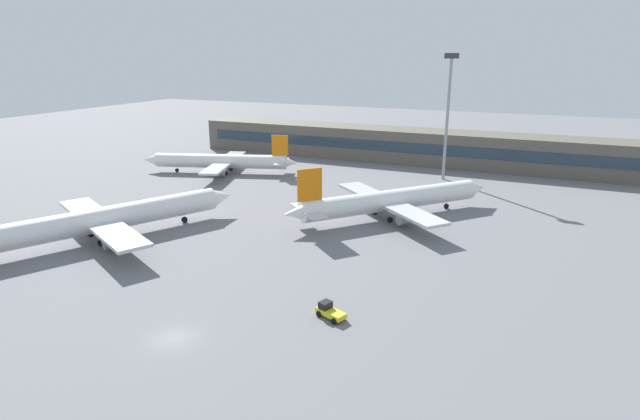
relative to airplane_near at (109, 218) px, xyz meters
The scene contains 7 objects.
ground_plane 35.65m from the airplane_near, 33.24° to the left, with size 400.00×400.00×0.00m, color slate.
terminal_building 86.22m from the airplane_near, 69.86° to the left, with size 127.48×12.13×9.00m.
airplane_near is the anchor object (origin of this frame).
airplane_mid 49.25m from the airplane_near, 37.39° to the left, with size 31.46×34.96×10.76m.
airplane_far 48.84m from the airplane_near, 103.32° to the left, with size 38.82×27.71×9.89m.
baggage_tug_yellow 44.26m from the airplane_near, 12.65° to the right, with size 3.90×2.78×1.75m.
floodlight_tower_west 77.52m from the airplane_near, 56.81° to the left, with size 3.20×0.80×29.19m.
Camera 1 is at (33.79, -37.66, 29.11)m, focal length 28.68 mm.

